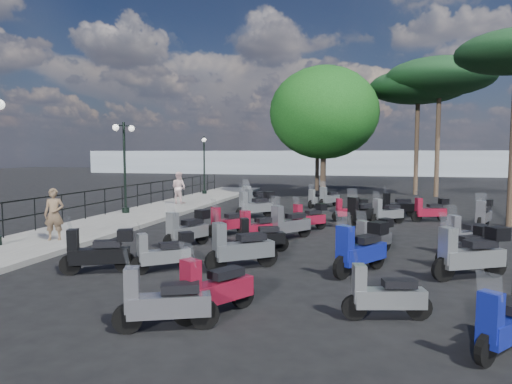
% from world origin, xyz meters
% --- Properties ---
extents(ground, '(120.00, 120.00, 0.00)m').
position_xyz_m(ground, '(0.00, 0.00, 0.00)').
color(ground, black).
rests_on(ground, ground).
extents(sidewalk, '(3.00, 30.00, 0.15)m').
position_xyz_m(sidewalk, '(-6.50, 3.00, 0.07)').
color(sidewalk, slate).
rests_on(sidewalk, ground).
extents(railing, '(0.04, 26.04, 1.10)m').
position_xyz_m(railing, '(-7.80, 2.80, 0.90)').
color(railing, black).
rests_on(railing, sidewalk).
extents(lamp_post_1, '(0.53, 1.11, 3.89)m').
position_xyz_m(lamp_post_1, '(-7.26, 2.84, 2.37)').
color(lamp_post_1, black).
rests_on(lamp_post_1, sidewalk).
extents(lamp_post_2, '(0.57, 1.00, 3.63)m').
position_xyz_m(lamp_post_2, '(-7.29, 12.45, 2.22)').
color(lamp_post_2, black).
rests_on(lamp_post_2, sidewalk).
extents(woman, '(0.67, 0.57, 1.55)m').
position_xyz_m(woman, '(-6.05, -3.25, 0.93)').
color(woman, brown).
rests_on(woman, sidewalk).
extents(pedestrian_far, '(0.94, 0.82, 1.63)m').
position_xyz_m(pedestrian_far, '(-6.53, 6.80, 0.97)').
color(pedestrian_far, beige).
rests_on(pedestrian_far, sidewalk).
extents(scooter_0, '(1.55, 0.91, 1.32)m').
position_xyz_m(scooter_0, '(-2.89, -5.80, 0.50)').
color(scooter_0, black).
rests_on(scooter_0, ground).
extents(scooter_1, '(1.23, 1.07, 1.19)m').
position_xyz_m(scooter_1, '(-1.52, -5.30, 0.45)').
color(scooter_1, black).
rests_on(scooter_1, ground).
extents(scooter_2, '(0.92, 1.63, 1.38)m').
position_xyz_m(scooter_2, '(-2.09, -2.58, 0.52)').
color(scooter_2, black).
rests_on(scooter_2, ground).
extents(scooter_3, '(1.07, 1.28, 1.25)m').
position_xyz_m(scooter_3, '(-1.54, -0.52, 0.43)').
color(scooter_3, black).
rests_on(scooter_3, ground).
extents(scooter_4, '(1.04, 1.71, 1.49)m').
position_xyz_m(scooter_4, '(-2.44, 6.50, 0.52)').
color(scooter_4, black).
rests_on(scooter_4, ground).
extents(scooter_5, '(1.00, 1.48, 1.34)m').
position_xyz_m(scooter_5, '(-2.29, 6.21, 0.46)').
color(scooter_5, black).
rests_on(scooter_5, ground).
extents(scooter_6, '(1.00, 1.49, 1.34)m').
position_xyz_m(scooter_6, '(0.57, -7.72, 0.47)').
color(scooter_6, black).
rests_on(scooter_6, ground).
extents(scooter_7, '(1.43, 0.83, 1.23)m').
position_xyz_m(scooter_7, '(0.12, -2.70, 0.43)').
color(scooter_7, black).
rests_on(scooter_7, ground).
extents(scooter_8, '(1.18, 1.25, 1.29)m').
position_xyz_m(scooter_8, '(-0.28, -1.36, 0.45)').
color(scooter_8, black).
rests_on(scooter_8, ground).
extents(scooter_9, '(1.19, 1.21, 1.23)m').
position_xyz_m(scooter_9, '(0.95, 1.16, 0.46)').
color(scooter_9, black).
rests_on(scooter_9, ground).
extents(scooter_10, '(1.43, 1.41, 1.46)m').
position_xyz_m(scooter_10, '(-1.62, 3.59, 0.55)').
color(scooter_10, black).
rests_on(scooter_10, ground).
extents(scooter_11, '(0.94, 1.54, 1.34)m').
position_xyz_m(scooter_11, '(0.96, 8.25, 0.47)').
color(scooter_11, black).
rests_on(scooter_11, ground).
extents(scooter_12, '(1.54, 0.83, 1.30)m').
position_xyz_m(scooter_12, '(0.03, -8.50, 0.45)').
color(scooter_12, black).
rests_on(scooter_12, ground).
extents(scooter_13, '(1.49, 1.25, 1.46)m').
position_xyz_m(scooter_13, '(0.12, -4.65, 0.51)').
color(scooter_13, black).
rests_on(scooter_13, ground).
extents(scooter_14, '(1.04, 1.32, 1.22)m').
position_xyz_m(scooter_14, '(3.15, -2.14, 0.46)').
color(scooter_14, black).
rests_on(scooter_14, ground).
extents(scooter_15, '(1.15, 1.51, 1.42)m').
position_xyz_m(scooter_15, '(0.57, -0.71, 0.49)').
color(scooter_15, black).
rests_on(scooter_15, ground).
extents(scooter_16, '(0.99, 1.71, 1.47)m').
position_xyz_m(scooter_16, '(2.66, 2.34, 0.51)').
color(scooter_16, black).
rests_on(scooter_16, ground).
extents(scooter_17, '(0.83, 1.40, 1.20)m').
position_xyz_m(scooter_17, '(0.40, 8.06, 0.45)').
color(scooter_17, black).
rests_on(scooter_17, ground).
extents(scooter_18, '(1.46, 0.60, 1.18)m').
position_xyz_m(scooter_18, '(3.32, -7.17, 0.41)').
color(scooter_18, black).
rests_on(scooter_18, ground).
extents(scooter_19, '(1.19, 1.64, 1.48)m').
position_xyz_m(scooter_19, '(2.87, -4.31, 0.56)').
color(scooter_19, black).
rests_on(scooter_19, ground).
extents(scooter_20, '(1.48, 1.01, 1.34)m').
position_xyz_m(scooter_20, '(5.66, -1.29, 0.46)').
color(scooter_20, black).
rests_on(scooter_20, ground).
extents(scooter_21, '(1.29, 1.14, 1.29)m').
position_xyz_m(scooter_21, '(3.64, 3.23, 0.45)').
color(scooter_21, black).
rests_on(scooter_21, ground).
extents(scooter_22, '(1.42, 0.73, 1.18)m').
position_xyz_m(scooter_22, '(2.26, 3.75, 0.44)').
color(scooter_22, black).
rests_on(scooter_22, ground).
extents(scooter_23, '(1.60, 0.75, 1.32)m').
position_xyz_m(scooter_23, '(4.13, 5.51, 0.46)').
color(scooter_23, black).
rests_on(scooter_23, ground).
extents(scooter_24, '(1.10, 1.29, 1.23)m').
position_xyz_m(scooter_24, '(4.91, -8.10, 0.46)').
color(scooter_24, black).
rests_on(scooter_24, ground).
extents(scooter_25, '(1.39, 0.99, 1.25)m').
position_xyz_m(scooter_25, '(5.28, -2.89, 0.47)').
color(scooter_25, black).
rests_on(scooter_25, ground).
extents(scooter_26, '(1.69, 1.10, 1.48)m').
position_xyz_m(scooter_26, '(5.19, -4.19, 0.56)').
color(scooter_26, black).
rests_on(scooter_26, ground).
extents(scooter_27, '(0.87, 1.57, 1.33)m').
position_xyz_m(scooter_27, '(7.05, 3.34, 0.50)').
color(scooter_27, black).
rests_on(scooter_27, ground).
extents(scooter_28, '(1.47, 0.77, 1.23)m').
position_xyz_m(scooter_28, '(5.34, 4.42, 0.46)').
color(scooter_28, black).
rests_on(scooter_28, ground).
extents(broadleaf_tree, '(6.80, 6.80, 8.13)m').
position_xyz_m(broadleaf_tree, '(0.04, 14.22, 5.23)').
color(broadleaf_tree, '#38281E').
rests_on(broadleaf_tree, ground).
extents(pine_0, '(6.32, 6.32, 8.11)m').
position_xyz_m(pine_0, '(5.82, 16.80, 6.98)').
color(pine_0, '#38281E').
rests_on(pine_0, ground).
extents(pine_1, '(6.61, 6.61, 8.53)m').
position_xyz_m(pine_1, '(6.94, 15.59, 7.35)').
color(pine_1, '#38281E').
rests_on(pine_1, ground).
extents(pine_2, '(5.77, 5.77, 7.70)m').
position_xyz_m(pine_2, '(-0.86, 18.57, 6.66)').
color(pine_2, '#38281E').
rests_on(pine_2, ground).
extents(distant_hills, '(70.00, 8.00, 3.00)m').
position_xyz_m(distant_hills, '(0.00, 45.00, 1.50)').
color(distant_hills, gray).
rests_on(distant_hills, ground).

